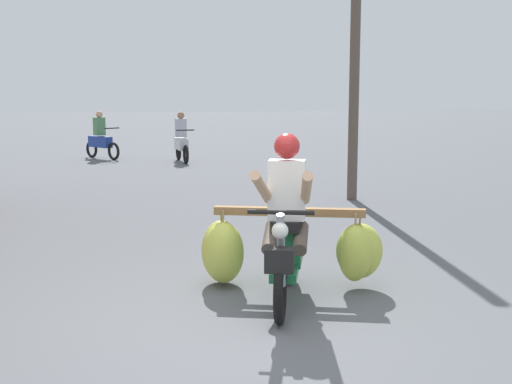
# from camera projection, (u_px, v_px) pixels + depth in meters

# --- Properties ---
(ground_plane) EXTENTS (120.00, 120.00, 0.00)m
(ground_plane) POSITION_uv_depth(u_px,v_px,m) (247.00, 335.00, 5.43)
(ground_plane) COLOR #56595E
(motorbike_main_loaded) EXTENTS (1.85, 1.87, 1.58)m
(motorbike_main_loaded) POSITION_uv_depth(u_px,v_px,m) (285.00, 243.00, 6.53)
(motorbike_main_loaded) COLOR black
(motorbike_main_loaded) RESTS_ON ground
(motorbike_distant_ahead_left) EXTENTS (0.50, 1.62, 1.40)m
(motorbike_distant_ahead_left) POSITION_uv_depth(u_px,v_px,m) (181.00, 142.00, 18.74)
(motorbike_distant_ahead_left) COLOR black
(motorbike_distant_ahead_left) RESTS_ON ground
(motorbike_distant_ahead_right) EXTENTS (0.94, 1.42, 1.40)m
(motorbike_distant_ahead_right) POSITION_uv_depth(u_px,v_px,m) (101.00, 140.00, 19.54)
(motorbike_distant_ahead_right) COLOR black
(motorbike_distant_ahead_right) RESTS_ON ground
(utility_pole) EXTENTS (0.18, 0.18, 5.44)m
(utility_pole) POSITION_uv_depth(u_px,v_px,m) (355.00, 48.00, 11.82)
(utility_pole) COLOR brown
(utility_pole) RESTS_ON ground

